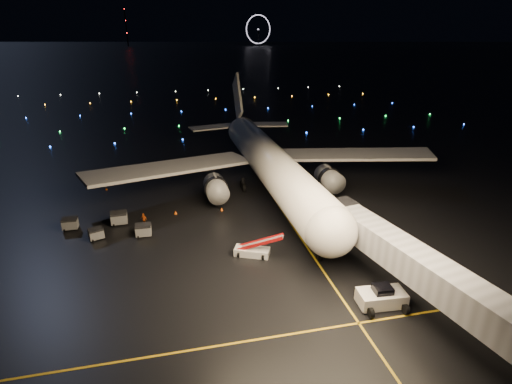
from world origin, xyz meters
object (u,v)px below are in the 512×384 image
pushback_tug (382,295)px  baggage_cart_3 (70,224)px  belt_loader (252,244)px  crew_c (144,219)px  baggage_cart_0 (143,230)px  baggage_cart_2 (96,234)px  airliner (265,138)px  baggage_cart_1 (119,218)px

pushback_tug → baggage_cart_3: size_ratio=2.34×
belt_loader → crew_c: (-13.09, 11.29, -0.61)m
baggage_cart_3 → pushback_tug: bearing=-36.7°
pushback_tug → baggage_cart_0: size_ratio=2.31×
crew_c → baggage_cart_2: 6.61m
pushback_tug → baggage_cart_3: (-33.43, 24.23, -0.26)m
crew_c → baggage_cart_2: bearing=-118.3°
baggage_cart_3 → airliner: bearing=19.3°
baggage_cart_1 → baggage_cart_0: bearing=-54.6°
crew_c → baggage_cart_0: crew_c is taller
baggage_cart_0 → belt_loader: bearing=-30.6°
airliner → pushback_tug: bearing=-85.4°
baggage_cart_1 → baggage_cart_2: (-2.55, -3.93, -0.17)m
baggage_cart_1 → baggage_cart_3: (-6.43, -0.18, -0.09)m
pushback_tug → baggage_cart_0: bearing=143.6°
baggage_cart_1 → airliner: bearing=21.6°
pushback_tug → crew_c: bearing=139.3°
airliner → baggage_cart_2: size_ratio=33.13×
pushback_tug → baggage_cart_2: 35.96m
airliner → belt_loader: airliner is taller
baggage_cart_0 → airliner: bearing=37.6°
baggage_cart_1 → baggage_cart_2: baggage_cart_1 is taller
crew_c → baggage_cart_2: size_ratio=0.98×
baggage_cart_0 → baggage_cart_2: size_ratio=1.11×
baggage_cart_0 → crew_c: bearing=91.9°
baggage_cart_1 → baggage_cart_3: bearing=178.7°
airliner → crew_c: size_ratio=33.73×
belt_loader → crew_c: size_ratio=3.47×
baggage_cart_1 → baggage_cart_2: bearing=-125.9°
airliner → baggage_cart_0: (-20.23, -15.17, -7.63)m
belt_loader → baggage_cart_1: 20.58m
belt_loader → pushback_tug: bearing=-25.2°
pushback_tug → baggage_cart_1: (-27.00, 24.41, -0.17)m
airliner → baggage_cart_0: airliner is taller
baggage_cart_0 → baggage_cart_3: size_ratio=1.01×
pushback_tug → baggage_cart_1: 36.40m
belt_loader → crew_c: bearing=162.9°
baggage_cart_3 → crew_c: bearing=-5.7°
baggage_cart_1 → baggage_cart_2: 4.69m
baggage_cart_0 → baggage_cart_1: (-3.46, 4.38, 0.08)m
belt_loader → baggage_cart_3: belt_loader is taller
pushback_tug → baggage_cart_0: pushback_tug is taller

